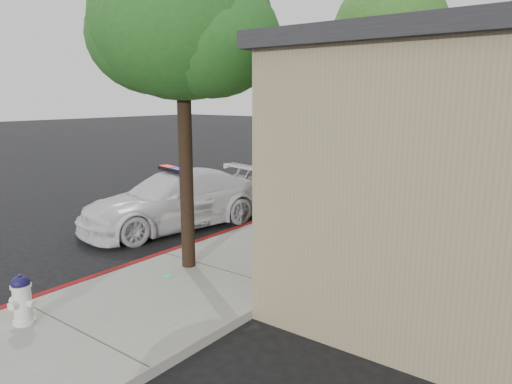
% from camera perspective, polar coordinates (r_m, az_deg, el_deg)
% --- Properties ---
extents(ground, '(120.00, 120.00, 0.00)m').
position_cam_1_polar(ground, '(10.24, -11.35, -7.93)').
color(ground, black).
rests_on(ground, ground).
extents(sidewalk, '(3.20, 60.00, 0.15)m').
position_cam_1_polar(sidewalk, '(11.42, 5.52, -5.31)').
color(sidewalk, gray).
rests_on(sidewalk, ground).
extents(red_curb, '(0.14, 60.00, 0.16)m').
position_cam_1_polar(red_curb, '(12.26, -0.62, -4.05)').
color(red_curb, maroon).
rests_on(red_curb, ground).
extents(police_car, '(3.13, 5.36, 1.58)m').
position_cam_1_polar(police_car, '(12.43, -9.75, -0.91)').
color(police_car, white).
rests_on(police_car, ground).
extents(fire_hydrant, '(0.43, 0.37, 0.74)m').
position_cam_1_polar(fire_hydrant, '(7.67, -26.47, -11.53)').
color(fire_hydrant, silver).
rests_on(fire_hydrant, sidewalk).
extents(street_tree_near, '(3.48, 3.19, 5.84)m').
position_cam_1_polar(street_tree_near, '(8.81, -8.98, 18.82)').
color(street_tree_near, black).
rests_on(street_tree_near, sidewalk).
extents(street_tree_mid, '(3.87, 3.73, 7.09)m').
position_cam_1_polar(street_tree_mid, '(17.21, 16.04, 18.17)').
color(street_tree_mid, black).
rests_on(street_tree_mid, sidewalk).
extents(street_tree_far, '(3.05, 2.89, 5.47)m').
position_cam_1_polar(street_tree_far, '(22.38, 20.68, 13.05)').
color(street_tree_far, black).
rests_on(street_tree_far, sidewalk).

